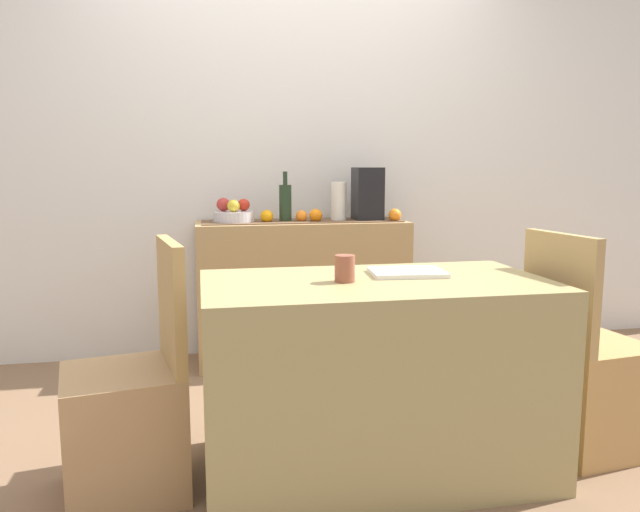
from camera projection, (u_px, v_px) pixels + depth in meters
name	position (u px, v px, depth m)	size (l,w,h in m)	color
ground_plane	(330.00, 422.00, 2.83)	(6.40, 6.40, 0.02)	#806146
room_wall_rear	(291.00, 134.00, 3.77)	(6.40, 0.06, 2.70)	silver
sideboard_console	(302.00, 291.00, 3.66)	(1.23, 0.42, 0.83)	tan
table_runner	(302.00, 221.00, 3.60)	(1.16, 0.32, 0.01)	brown
fruit_bowl	(234.00, 217.00, 3.52)	(0.23, 0.23, 0.06)	silver
apple_front	(223.00, 204.00, 3.53)	(0.08, 0.08, 0.08)	#AF312D
apple_left	(244.00, 205.00, 3.56)	(0.07, 0.07, 0.07)	red
apple_right	(233.00, 206.00, 3.47)	(0.07, 0.07, 0.07)	gold
wine_bottle	(285.00, 202.00, 3.57)	(0.07, 0.07, 0.29)	#213520
coffee_maker	(368.00, 194.00, 3.65)	(0.16, 0.18, 0.31)	black
ceramic_vase	(339.00, 201.00, 3.63)	(0.09, 0.09, 0.23)	silver
orange_loose_near_bowl	(302.00, 216.00, 3.56)	(0.07, 0.07, 0.07)	orange
orange_loose_mid	(267.00, 216.00, 3.51)	(0.07, 0.07, 0.07)	orange
orange_loose_far	(395.00, 215.00, 3.60)	(0.08, 0.08, 0.08)	orange
orange_loose_end	(316.00, 215.00, 3.56)	(0.08, 0.08, 0.08)	orange
dining_table	(375.00, 376.00, 2.32)	(1.28, 0.70, 0.74)	#9F905B
open_book	(407.00, 272.00, 2.38)	(0.28, 0.21, 0.02)	white
coffee_cup	(345.00, 269.00, 2.22)	(0.07, 0.07, 0.10)	brown
chair_near_window	(128.00, 420.00, 2.17)	(0.47, 0.47, 0.90)	tan
chair_by_corner	(587.00, 386.00, 2.51)	(0.45, 0.45, 0.90)	tan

